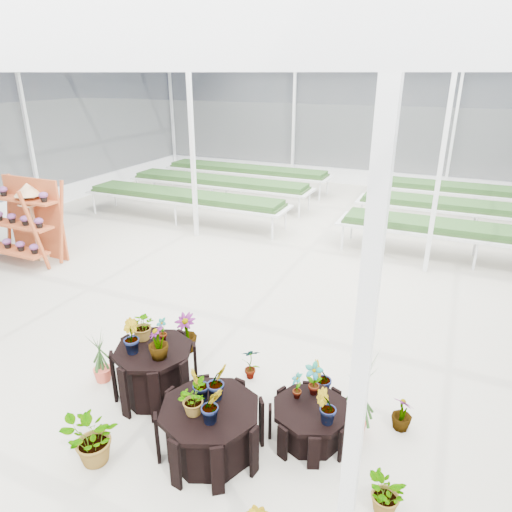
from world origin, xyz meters
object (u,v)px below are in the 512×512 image
at_px(plinth_mid, 211,430).
at_px(plinth_low, 310,422).
at_px(plinth_tall, 155,372).
at_px(shelf_rack, 21,222).
at_px(bird_table, 34,222).

distance_m(plinth_mid, plinth_low, 1.22).
bearing_deg(plinth_low, plinth_mid, -145.01).
distance_m(plinth_tall, shelf_rack, 6.37).
relative_size(plinth_tall, plinth_mid, 0.90).
bearing_deg(bird_table, shelf_rack, -92.37).
bearing_deg(plinth_mid, plinth_tall, 153.43).
height_order(plinth_low, shelf_rack, shelf_rack).
relative_size(plinth_low, bird_table, 0.53).
height_order(plinth_tall, shelf_rack, shelf_rack).
bearing_deg(bird_table, plinth_low, -1.08).
height_order(plinth_mid, shelf_rack, shelf_rack).
xyz_separation_m(plinth_tall, shelf_rack, (-5.69, 2.81, 0.59)).
xyz_separation_m(plinth_tall, bird_table, (-5.59, 3.06, 0.55)).
relative_size(plinth_tall, bird_table, 0.59).
distance_m(plinth_low, shelf_rack, 8.38).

